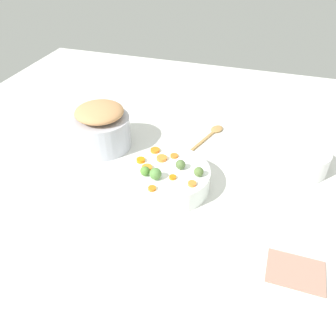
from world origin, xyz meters
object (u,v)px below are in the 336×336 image
(casserole_dish, at_px, (301,159))
(metal_pot, at_px, (102,132))
(wooden_spoon, at_px, (210,135))
(serving_bowl_carrots, at_px, (168,179))

(casserole_dish, bearing_deg, metal_pot, 5.80)
(casserole_dish, bearing_deg, wooden_spoon, -19.27)
(serving_bowl_carrots, distance_m, metal_pot, 0.38)
(metal_pot, bearing_deg, wooden_spoon, -152.96)
(serving_bowl_carrots, relative_size, wooden_spoon, 0.95)
(casserole_dish, bearing_deg, serving_bowl_carrots, 29.41)
(serving_bowl_carrots, height_order, wooden_spoon, serving_bowl_carrots)
(serving_bowl_carrots, bearing_deg, wooden_spoon, -100.99)
(serving_bowl_carrots, xyz_separation_m, casserole_dish, (-0.45, -0.25, 0.01))
(serving_bowl_carrots, height_order, casserole_dish, casserole_dish)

